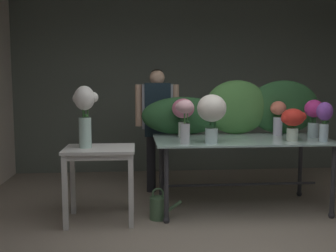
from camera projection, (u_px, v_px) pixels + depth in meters
name	position (u px, v px, depth m)	size (l,w,h in m)	color
ground_plane	(200.00, 201.00, 4.85)	(7.83, 7.83, 0.00)	gray
wall_back	(183.00, 81.00, 6.45)	(5.59, 0.12, 2.99)	slate
display_table_glass	(241.00, 148.00, 4.50)	(2.00, 1.04, 0.83)	silver
side_table_white	(100.00, 158.00, 4.08)	(0.73, 0.57, 0.79)	white
florist	(157.00, 117.00, 5.17)	(0.58, 0.24, 1.64)	#232328
foliage_backdrop	(235.00, 110.00, 4.85)	(2.24, 0.29, 0.67)	#28562D
vase_blush_carnations	(185.00, 117.00, 4.03)	(0.19, 0.18, 0.46)	silver
vase_rosy_ranunculus	(183.00, 112.00, 4.56)	(0.26, 0.26, 0.45)	silver
vase_scarlet_tulips	(293.00, 121.00, 4.27)	(0.28, 0.25, 0.36)	silver
vase_coral_dahlias	(278.00, 115.00, 4.73)	(0.20, 0.19, 0.42)	silver
vase_violet_peonies	(324.00, 118.00, 4.22)	(0.17, 0.17, 0.43)	silver
vase_ivory_stock	(212.00, 112.00, 4.09)	(0.31, 0.31, 0.51)	silver
vase_magenta_hydrangea	(314.00, 114.00, 4.55)	(0.23, 0.22, 0.44)	silver
vase_white_roses_tall	(85.00, 111.00, 4.02)	(0.26, 0.21, 0.64)	silver
watering_can	(158.00, 207.00, 4.19)	(0.35, 0.18, 0.34)	#4C704C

